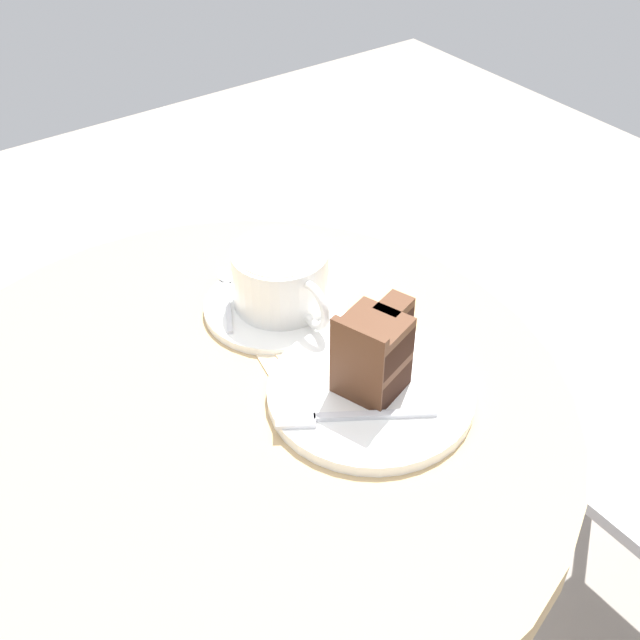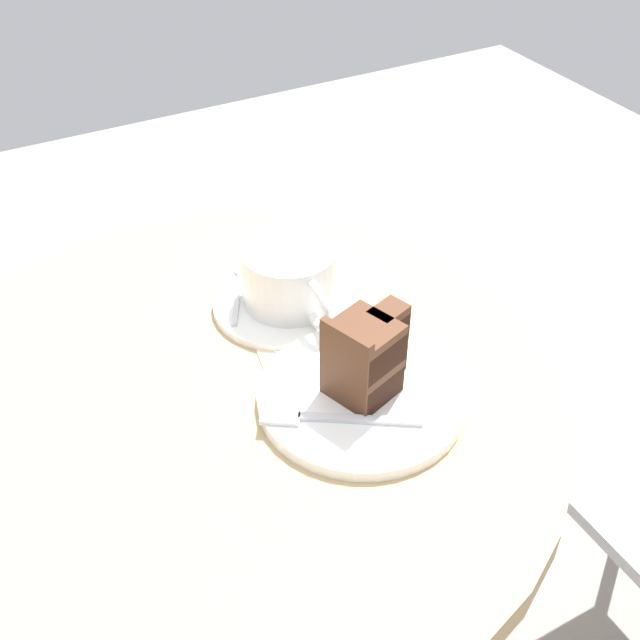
{
  "view_description": "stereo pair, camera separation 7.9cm",
  "coord_description": "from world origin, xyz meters",
  "px_view_note": "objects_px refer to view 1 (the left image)",
  "views": [
    {
      "loc": [
        0.49,
        -0.24,
        1.28
      ],
      "look_at": [
        -0.01,
        0.12,
        0.78
      ],
      "focal_mm": 45.0,
      "sensor_mm": 36.0,
      "label": 1
    },
    {
      "loc": [
        0.53,
        -0.17,
        1.28
      ],
      "look_at": [
        -0.01,
        0.12,
        0.78
      ],
      "focal_mm": 45.0,
      "sensor_mm": 36.0,
      "label": 2
    }
  ],
  "objects_px": {
    "teaspoon": "(227,292)",
    "fork": "(336,417)",
    "coffee_cup": "(281,277)",
    "cake_slice": "(375,352)",
    "cake_plate": "(371,393)",
    "napkin": "(357,368)",
    "saucer": "(276,306)"
  },
  "relations": [
    {
      "from": "coffee_cup",
      "to": "fork",
      "type": "bearing_deg",
      "value": -18.13
    },
    {
      "from": "coffee_cup",
      "to": "cake_plate",
      "type": "relative_size",
      "value": 0.69
    },
    {
      "from": "saucer",
      "to": "coffee_cup",
      "type": "bearing_deg",
      "value": 57.94
    },
    {
      "from": "cake_plate",
      "to": "teaspoon",
      "type": "bearing_deg",
      "value": -171.11
    },
    {
      "from": "saucer",
      "to": "teaspoon",
      "type": "distance_m",
      "value": 0.06
    },
    {
      "from": "coffee_cup",
      "to": "teaspoon",
      "type": "xyz_separation_m",
      "value": [
        -0.05,
        -0.04,
        -0.03
      ]
    },
    {
      "from": "saucer",
      "to": "napkin",
      "type": "xyz_separation_m",
      "value": [
        0.13,
        0.01,
        -0.0
      ]
    },
    {
      "from": "teaspoon",
      "to": "fork",
      "type": "xyz_separation_m",
      "value": [
        0.22,
        -0.02,
        0.0
      ]
    },
    {
      "from": "cake_slice",
      "to": "saucer",
      "type": "bearing_deg",
      "value": -178.24
    },
    {
      "from": "coffee_cup",
      "to": "napkin",
      "type": "xyz_separation_m",
      "value": [
        0.12,
        0.01,
        -0.04
      ]
    },
    {
      "from": "cake_plate",
      "to": "napkin",
      "type": "bearing_deg",
      "value": 160.73
    },
    {
      "from": "coffee_cup",
      "to": "cake_plate",
      "type": "height_order",
      "value": "coffee_cup"
    },
    {
      "from": "cake_slice",
      "to": "teaspoon",
      "type": "bearing_deg",
      "value": -169.45
    },
    {
      "from": "cake_slice",
      "to": "coffee_cup",
      "type": "bearing_deg",
      "value": 179.53
    },
    {
      "from": "saucer",
      "to": "teaspoon",
      "type": "bearing_deg",
      "value": -143.29
    },
    {
      "from": "coffee_cup",
      "to": "teaspoon",
      "type": "height_order",
      "value": "coffee_cup"
    },
    {
      "from": "coffee_cup",
      "to": "fork",
      "type": "relative_size",
      "value": 1.04
    },
    {
      "from": "fork",
      "to": "napkin",
      "type": "bearing_deg",
      "value": -109.09
    },
    {
      "from": "saucer",
      "to": "cake_slice",
      "type": "relative_size",
      "value": 1.75
    },
    {
      "from": "napkin",
      "to": "teaspoon",
      "type": "bearing_deg",
      "value": -165.05
    },
    {
      "from": "teaspoon",
      "to": "fork",
      "type": "distance_m",
      "value": 0.22
    },
    {
      "from": "teaspoon",
      "to": "cake_plate",
      "type": "xyz_separation_m",
      "value": [
        0.21,
        0.03,
        -0.01
      ]
    },
    {
      "from": "saucer",
      "to": "coffee_cup",
      "type": "height_order",
      "value": "coffee_cup"
    },
    {
      "from": "saucer",
      "to": "cake_slice",
      "type": "bearing_deg",
      "value": 1.76
    },
    {
      "from": "teaspoon",
      "to": "napkin",
      "type": "bearing_deg",
      "value": -137.25
    },
    {
      "from": "fork",
      "to": "coffee_cup",
      "type": "bearing_deg",
      "value": -75.87
    },
    {
      "from": "fork",
      "to": "cake_plate",
      "type": "bearing_deg",
      "value": -133.28
    },
    {
      "from": "saucer",
      "to": "fork",
      "type": "distance_m",
      "value": 0.19
    },
    {
      "from": "teaspoon",
      "to": "cake_plate",
      "type": "distance_m",
      "value": 0.21
    },
    {
      "from": "saucer",
      "to": "coffee_cup",
      "type": "distance_m",
      "value": 0.04
    },
    {
      "from": "saucer",
      "to": "napkin",
      "type": "relative_size",
      "value": 0.87
    },
    {
      "from": "teaspoon",
      "to": "napkin",
      "type": "relative_size",
      "value": 0.57
    }
  ]
}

